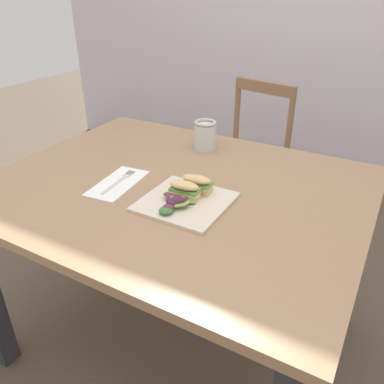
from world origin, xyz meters
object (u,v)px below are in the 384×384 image
at_px(sandwich_half_front, 184,190).
at_px(sandwich_half_back, 197,183).
at_px(dining_table, 175,213).
at_px(chair_wooden_far, 246,162).
at_px(plate_lunch, 186,202).
at_px(fork_on_napkin, 121,180).
at_px(mason_jar_iced_tea, 205,137).

height_order(sandwich_half_front, sandwich_half_back, same).
bearing_deg(dining_table, chair_wooden_far, 96.02).
distance_m(plate_lunch, sandwich_half_front, 0.04).
xyz_separation_m(chair_wooden_far, sandwich_half_front, (0.18, -0.98, 0.33)).
relative_size(fork_on_napkin, mason_jar_iced_tea, 1.61).
bearing_deg(plate_lunch, fork_on_napkin, 176.13).
height_order(plate_lunch, fork_on_napkin, plate_lunch).
bearing_deg(fork_on_napkin, mason_jar_iced_tea, 74.49).
relative_size(dining_table, plate_lunch, 4.86).
xyz_separation_m(dining_table, sandwich_half_back, (0.10, -0.03, 0.16)).
height_order(chair_wooden_far, fork_on_napkin, chair_wooden_far).
bearing_deg(fork_on_napkin, plate_lunch, -3.87).
xyz_separation_m(sandwich_half_front, mason_jar_iced_tea, (-0.14, 0.41, 0.01)).
height_order(sandwich_half_back, fork_on_napkin, sandwich_half_back).
bearing_deg(chair_wooden_far, sandwich_half_back, -78.16).
xyz_separation_m(dining_table, fork_on_napkin, (-0.17, -0.08, 0.12)).
distance_m(plate_lunch, mason_jar_iced_tea, 0.45).
height_order(dining_table, sandwich_half_back, sandwich_half_back).
bearing_deg(sandwich_half_back, fork_on_napkin, -169.65).
relative_size(plate_lunch, mason_jar_iced_tea, 2.20).
xyz_separation_m(plate_lunch, fork_on_napkin, (-0.26, 0.02, 0.00)).
distance_m(dining_table, fork_on_napkin, 0.22).
distance_m(dining_table, chair_wooden_far, 0.92).
height_order(fork_on_napkin, mason_jar_iced_tea, mason_jar_iced_tea).
bearing_deg(sandwich_half_back, plate_lunch, -91.42).
bearing_deg(plate_lunch, sandwich_half_back, 88.58).
bearing_deg(sandwich_half_front, fork_on_napkin, 178.63).
height_order(plate_lunch, sandwich_half_front, sandwich_half_front).
height_order(sandwich_half_back, mason_jar_iced_tea, mason_jar_iced_tea).
height_order(chair_wooden_far, sandwich_half_back, chair_wooden_far).
distance_m(sandwich_half_back, fork_on_napkin, 0.27).
xyz_separation_m(fork_on_napkin, mason_jar_iced_tea, (0.11, 0.40, 0.05)).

